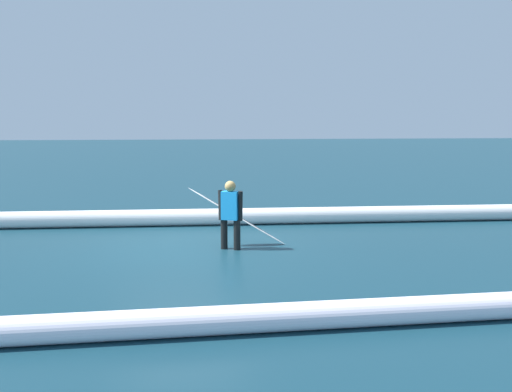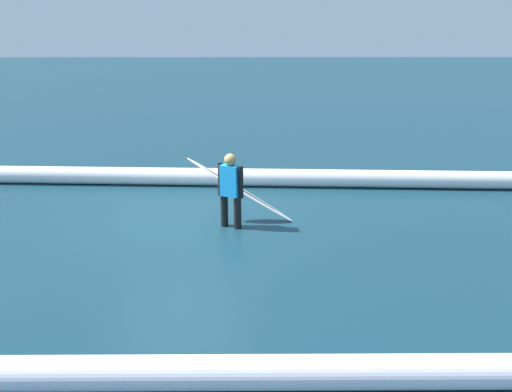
% 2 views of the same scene
% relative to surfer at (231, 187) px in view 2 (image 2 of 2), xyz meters
% --- Properties ---
extents(ground_plane, '(160.52, 160.52, 0.00)m').
position_rel_surfer_xyz_m(ground_plane, '(0.99, -0.33, -0.78)').
color(ground_plane, '#143745').
extents(surfer, '(0.47, 0.38, 1.40)m').
position_rel_surfer_xyz_m(surfer, '(0.00, 0.00, 0.00)').
color(surfer, black).
rests_on(surfer, ground_plane).
extents(surfboard, '(2.06, 0.40, 1.26)m').
position_rel_surfer_xyz_m(surfboard, '(-0.18, -0.35, -0.16)').
color(surfboard, white).
rests_on(surfboard, ground_plane).
extents(wave_crest_foreground, '(21.62, 1.53, 0.41)m').
position_rel_surfer_xyz_m(wave_crest_foreground, '(-1.31, -2.73, -0.57)').
color(wave_crest_foreground, white).
rests_on(wave_crest_foreground, ground_plane).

